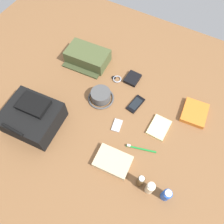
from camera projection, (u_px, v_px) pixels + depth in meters
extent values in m
cube|color=brown|center=(112.00, 116.00, 1.44)|extent=(2.64, 2.02, 0.02)
cube|color=black|center=(33.00, 118.00, 1.34)|extent=(0.34, 0.30, 0.13)
cube|color=black|center=(33.00, 105.00, 1.29)|extent=(0.18, 0.14, 0.03)
cylinder|color=black|center=(13.00, 130.00, 1.22)|extent=(0.14, 0.02, 0.02)
cube|color=#47512D|center=(88.00, 56.00, 1.61)|extent=(0.31, 0.20, 0.10)
cube|color=#394124|center=(81.00, 69.00, 1.60)|extent=(0.29, 0.08, 0.01)
cylinder|color=#4A4A4A|center=(101.00, 95.00, 1.45)|extent=(0.13, 0.13, 0.06)
torus|color=#4A4A4A|center=(101.00, 98.00, 1.48)|extent=(0.17, 0.17, 0.01)
cylinder|color=blue|center=(166.00, 195.00, 1.15)|extent=(0.05, 0.05, 0.09)
cylinder|color=silver|center=(168.00, 193.00, 1.10)|extent=(0.04, 0.04, 0.01)
cylinder|color=beige|center=(150.00, 188.00, 1.16)|extent=(0.05, 0.05, 0.10)
cylinder|color=silver|center=(151.00, 186.00, 1.11)|extent=(0.03, 0.03, 0.01)
cylinder|color=#473319|center=(140.00, 181.00, 1.18)|extent=(0.04, 0.04, 0.10)
cylinder|color=silver|center=(142.00, 179.00, 1.13)|extent=(0.03, 0.03, 0.01)
cube|color=orange|center=(195.00, 113.00, 1.42)|extent=(0.17, 0.19, 0.03)
cube|color=white|center=(194.00, 113.00, 1.42)|extent=(0.16, 0.18, 0.02)
cube|color=black|center=(136.00, 104.00, 1.46)|extent=(0.08, 0.14, 0.01)
cube|color=black|center=(136.00, 104.00, 1.46)|extent=(0.07, 0.10, 0.00)
cube|color=#B7B7BC|center=(117.00, 125.00, 1.39)|extent=(0.07, 0.09, 0.01)
cylinder|color=silver|center=(118.00, 123.00, 1.39)|extent=(0.03, 0.03, 0.00)
torus|color=#99999E|center=(117.00, 79.00, 1.56)|extent=(0.06, 0.06, 0.01)
cylinder|color=black|center=(114.00, 78.00, 1.57)|extent=(0.03, 0.03, 0.01)
cylinder|color=#198C33|center=(141.00, 149.00, 1.31)|extent=(0.18, 0.06, 0.01)
cube|color=white|center=(129.00, 145.00, 1.31)|extent=(0.02, 0.02, 0.01)
cube|color=black|center=(133.00, 79.00, 1.56)|extent=(0.09, 0.11, 0.02)
cube|color=beige|center=(159.00, 127.00, 1.38)|extent=(0.11, 0.15, 0.02)
cube|color=#C6B289|center=(113.00, 161.00, 1.26)|extent=(0.21, 0.15, 0.04)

